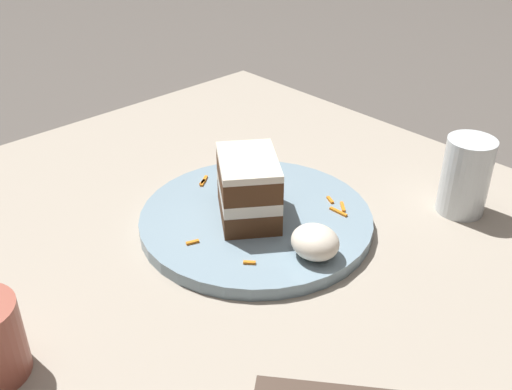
% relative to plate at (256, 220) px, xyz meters
% --- Properties ---
extents(ground_plane, '(6.00, 6.00, 0.00)m').
position_rel_plate_xyz_m(ground_plane, '(0.06, -0.03, -0.03)').
color(ground_plane, '#4C4742').
rests_on(ground_plane, ground).
extents(dining_table, '(1.00, 0.82, 0.02)m').
position_rel_plate_xyz_m(dining_table, '(0.06, -0.03, -0.02)').
color(dining_table, gray).
rests_on(dining_table, ground).
extents(plate, '(0.29, 0.29, 0.02)m').
position_rel_plate_xyz_m(plate, '(0.00, 0.00, 0.00)').
color(plate, gray).
rests_on(plate, dining_table).
extents(cake_slice, '(0.12, 0.11, 0.08)m').
position_rel_plate_xyz_m(cake_slice, '(-0.00, -0.01, 0.05)').
color(cake_slice, '#4C2D19').
rests_on(cake_slice, plate).
extents(cream_dollop, '(0.06, 0.05, 0.04)m').
position_rel_plate_xyz_m(cream_dollop, '(0.11, -0.01, 0.03)').
color(cream_dollop, silver).
rests_on(cream_dollop, plate).
extents(orange_garnish, '(0.06, 0.06, 0.00)m').
position_rel_plate_xyz_m(orange_garnish, '(-0.09, 0.06, 0.01)').
color(orange_garnish, orange).
rests_on(orange_garnish, plate).
extents(carrot_shreds_scatter, '(0.20, 0.20, 0.00)m').
position_rel_plate_xyz_m(carrot_shreds_scatter, '(0.00, 0.02, 0.01)').
color(carrot_shreds_scatter, orange).
rests_on(carrot_shreds_scatter, plate).
extents(drinking_glass, '(0.06, 0.06, 0.10)m').
position_rel_plate_xyz_m(drinking_glass, '(0.16, 0.22, 0.04)').
color(drinking_glass, silver).
rests_on(drinking_glass, dining_table).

